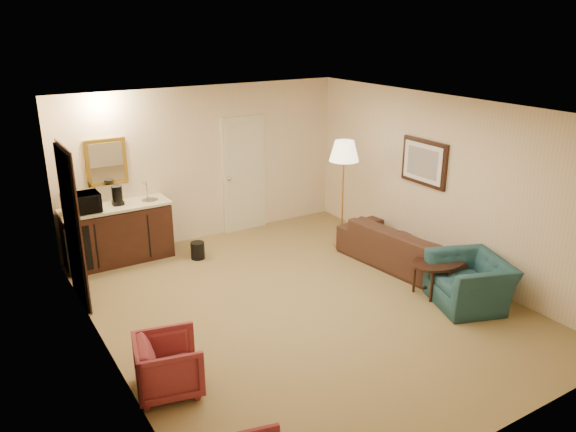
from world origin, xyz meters
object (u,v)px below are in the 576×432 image
floor_lamp (343,194)px  coffee_maker (117,196)px  microwave (81,201)px  wetbar_cabinet (118,234)px  teal_armchair (470,274)px  rose_chair_near (168,362)px  waste_bin (198,250)px  sofa (406,241)px  coffee_table (438,277)px

floor_lamp → coffee_maker: bearing=158.0°
microwave → wetbar_cabinet: bearing=7.5°
teal_armchair → rose_chair_near: (-4.05, 0.33, -0.11)m
waste_bin → microwave: bearing=162.8°
teal_armchair → microwave: 5.59m
sofa → wetbar_cabinet: bearing=49.1°
floor_lamp → coffee_maker: floor_lamp is taller
wetbar_cabinet → microwave: (-0.50, -0.07, 0.64)m
waste_bin → microwave: microwave is taller
floor_lamp → coffee_maker: 3.56m
teal_armchair → waste_bin: bearing=-123.6°
rose_chair_near → microwave: size_ratio=1.26×
rose_chair_near → floor_lamp: bearing=-47.1°
sofa → coffee_table: (-0.22, -0.88, -0.19)m
coffee_table → floor_lamp: (-0.10, 2.08, 0.66)m
floor_lamp → wetbar_cabinet: bearing=158.5°
coffee_table → waste_bin: size_ratio=3.05×
teal_armchair → floor_lamp: floor_lamp is taller
floor_lamp → coffee_maker: (-3.30, 1.33, 0.17)m
wetbar_cabinet → sofa: bearing=-34.5°
waste_bin → rose_chair_near: bearing=-117.9°
sofa → coffee_table: bearing=159.5°
coffee_table → coffee_maker: coffee_maker is taller
rose_chair_near → waste_bin: size_ratio=2.40×
sofa → teal_armchair: (-0.12, -1.34, 0.01)m
wetbar_cabinet → coffee_maker: (0.05, 0.01, 0.61)m
microwave → coffee_table: bearing=-40.5°
rose_chair_near → coffee_table: 3.95m
teal_armchair → coffee_table: bearing=-148.2°
teal_armchair → coffee_maker: (-3.50, 3.88, 0.63)m
teal_armchair → rose_chair_near: bearing=-75.1°
microwave → coffee_maker: bearing=7.9°
floor_lamp → teal_armchair: bearing=-85.5°
teal_armchair → coffee_maker: size_ratio=3.34×
wetbar_cabinet → rose_chair_near: size_ratio=2.49×
sofa → waste_bin: sofa is taller
rose_chair_near → wetbar_cabinet: bearing=4.9°
coffee_maker → sofa: bearing=-16.4°
wetbar_cabinet → coffee_maker: 0.61m
rose_chair_near → waste_bin: bearing=-14.9°
wetbar_cabinet → sofa: wetbar_cabinet is taller
rose_chair_near → coffee_table: (3.95, 0.13, -0.09)m
sofa → waste_bin: bearing=46.5°
coffee_table → coffee_maker: (-3.40, 3.41, 0.83)m
sofa → floor_lamp: (-0.32, 1.21, 0.47)m
sofa → coffee_table: 0.92m
floor_lamp → rose_chair_near: bearing=-150.1°
rose_chair_near → floor_lamp: (3.85, 2.22, 0.57)m
teal_armchair → waste_bin: teal_armchair is taller
coffee_table → waste_bin: coffee_table is taller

